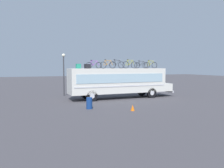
% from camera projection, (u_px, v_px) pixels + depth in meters
% --- Properties ---
extents(ground_plane, '(120.00, 120.00, 0.00)m').
position_uv_depth(ground_plane, '(118.00, 98.00, 25.07)').
color(ground_plane, '#423F44').
extents(bus, '(11.72, 2.51, 3.22)m').
position_uv_depth(bus, '(119.00, 81.00, 24.99)').
color(bus, silver).
rests_on(bus, ground).
extents(luggage_bag_1, '(0.44, 0.46, 0.48)m').
position_uv_depth(luggage_bag_1, '(78.00, 66.00, 23.50)').
color(luggage_bag_1, '#1E7F66').
rests_on(luggage_bag_1, bus).
extents(luggage_bag_2, '(0.56, 0.54, 0.46)m').
position_uv_depth(luggage_bag_2, '(87.00, 66.00, 23.71)').
color(luggage_bag_2, black).
rests_on(luggage_bag_2, bus).
extents(rooftop_bicycle_1, '(1.71, 0.44, 0.87)m').
position_uv_depth(rooftop_bicycle_1, '(94.00, 65.00, 24.05)').
color(rooftop_bicycle_1, black).
rests_on(rooftop_bicycle_1, bus).
extents(rooftop_bicycle_2, '(1.74, 0.44, 0.93)m').
position_uv_depth(rooftop_bicycle_2, '(108.00, 65.00, 23.98)').
color(rooftop_bicycle_2, black).
rests_on(rooftop_bicycle_2, bus).
extents(rooftop_bicycle_3, '(1.77, 0.44, 0.97)m').
position_uv_depth(rooftop_bicycle_3, '(117.00, 65.00, 25.00)').
color(rooftop_bicycle_3, black).
rests_on(rooftop_bicycle_3, bus).
extents(rooftop_bicycle_4, '(1.75, 0.44, 0.98)m').
position_uv_depth(rooftop_bicycle_4, '(130.00, 65.00, 25.23)').
color(rooftop_bicycle_4, black).
rests_on(rooftop_bicycle_4, bus).
extents(rooftop_bicycle_5, '(1.69, 0.44, 0.86)m').
position_uv_depth(rooftop_bicycle_5, '(141.00, 65.00, 25.64)').
color(rooftop_bicycle_5, black).
rests_on(rooftop_bicycle_5, bus).
extents(rooftop_bicycle_6, '(1.68, 0.44, 0.93)m').
position_uv_depth(rooftop_bicycle_6, '(151.00, 65.00, 26.39)').
color(rooftop_bicycle_6, black).
rests_on(rooftop_bicycle_6, bus).
extents(trash_bin, '(0.49, 0.49, 0.93)m').
position_uv_depth(trash_bin, '(89.00, 103.00, 18.77)').
color(trash_bin, navy).
rests_on(trash_bin, ground).
extents(traffic_cone, '(0.30, 0.30, 0.46)m').
position_uv_depth(traffic_cone, '(133.00, 108.00, 18.00)').
color(traffic_cone, orange).
rests_on(traffic_cone, ground).
extents(street_lamp, '(0.39, 0.39, 4.92)m').
position_uv_depth(street_lamp, '(64.00, 68.00, 27.03)').
color(street_lamp, '#38383D').
rests_on(street_lamp, ground).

